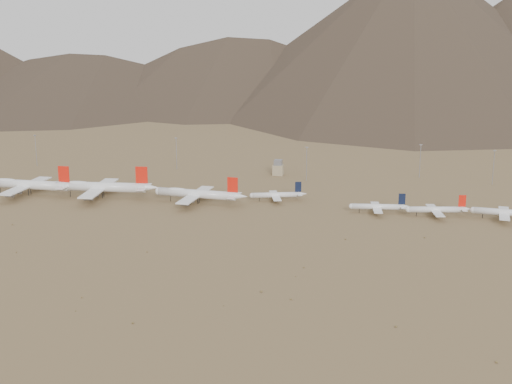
% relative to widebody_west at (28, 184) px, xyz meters
% --- Properties ---
extents(ground, '(3000.00, 3000.00, 0.00)m').
position_rel_widebody_west_xyz_m(ground, '(128.83, -25.14, -7.39)').
color(ground, olive).
rests_on(ground, ground).
extents(widebody_west, '(72.18, 55.31, 21.43)m').
position_rel_widebody_west_xyz_m(widebody_west, '(0.00, 0.00, 0.00)').
color(widebody_west, white).
rests_on(widebody_west, ground).
extents(widebody_centre, '(74.44, 57.43, 22.11)m').
position_rel_widebody_west_xyz_m(widebody_centre, '(52.60, 2.13, 0.24)').
color(widebody_centre, white).
rests_on(widebody_centre, ground).
extents(widebody_east, '(64.05, 49.47, 19.03)m').
position_rel_widebody_west_xyz_m(widebody_east, '(120.42, -0.59, -0.83)').
color(widebody_east, white).
rests_on(widebody_east, ground).
extents(narrowbody_a, '(37.60, 27.86, 12.75)m').
position_rel_widebody_west_xyz_m(narrowbody_a, '(171.00, 15.79, -3.25)').
color(narrowbody_a, white).
rests_on(narrowbody_a, ground).
extents(narrowbody_b, '(38.65, 28.01, 12.78)m').
position_rel_widebody_west_xyz_m(narrowbody_b, '(238.02, -2.42, -3.24)').
color(narrowbody_b, white).
rests_on(narrowbody_b, ground).
extents(narrowbody_c, '(40.52, 29.61, 13.49)m').
position_rel_widebody_west_xyz_m(narrowbody_c, '(273.54, -3.27, -3.01)').
color(narrowbody_c, white).
rests_on(narrowbody_c, ground).
extents(narrowbody_d, '(44.55, 32.26, 14.73)m').
position_rel_widebody_west_xyz_m(narrowbody_d, '(314.17, -4.29, -2.61)').
color(narrowbody_d, white).
rests_on(narrowbody_d, ground).
extents(control_tower, '(8.00, 8.00, 12.00)m').
position_rel_widebody_west_xyz_m(control_tower, '(158.83, 94.86, -2.07)').
color(control_tower, '#9C8C6A').
rests_on(control_tower, ground).
extents(mast_far_west, '(2.00, 0.60, 25.70)m').
position_rel_widebody_west_xyz_m(mast_far_west, '(-41.58, 92.36, 6.82)').
color(mast_far_west, gray).
rests_on(mast_far_west, ground).
extents(mast_west, '(2.00, 0.60, 25.70)m').
position_rel_widebody_west_xyz_m(mast_west, '(75.29, 101.29, 6.82)').
color(mast_west, gray).
rests_on(mast_west, ground).
extents(mast_centre, '(2.00, 0.60, 25.70)m').
position_rel_widebody_west_xyz_m(mast_centre, '(182.64, 79.48, 6.82)').
color(mast_centre, gray).
rests_on(mast_centre, ground).
extents(mast_east, '(2.00, 0.60, 25.70)m').
position_rel_widebody_west_xyz_m(mast_east, '(266.04, 106.12, 6.82)').
color(mast_east, gray).
rests_on(mast_east, ground).
extents(mast_far_east, '(2.00, 0.60, 25.70)m').
position_rel_widebody_west_xyz_m(mast_far_east, '(317.54, 91.38, 6.82)').
color(mast_far_east, gray).
rests_on(mast_far_east, ground).
extents(desert_scrub, '(439.56, 174.54, 0.90)m').
position_rel_widebody_west_xyz_m(desert_scrub, '(141.91, -134.97, -7.06)').
color(desert_scrub, brown).
rests_on(desert_scrub, ground).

